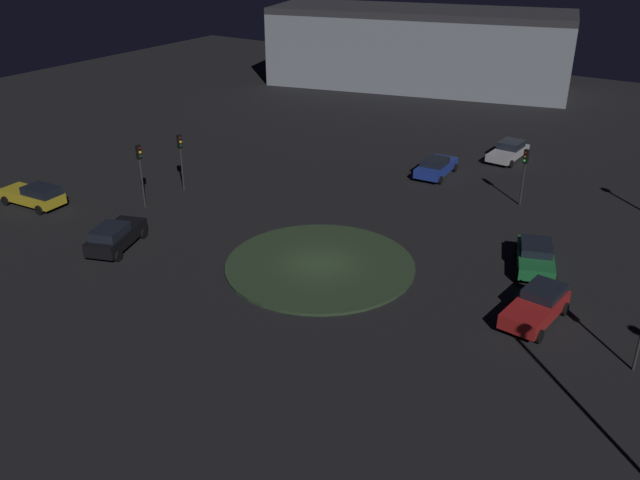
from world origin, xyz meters
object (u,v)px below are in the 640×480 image
Objects in this scene: car_green at (536,256)px; traffic_light_northeast at (525,166)px; car_blue at (436,167)px; car_silver at (509,151)px; car_yellow at (34,195)px; car_red at (537,306)px; traffic_light_west_near at (140,164)px; store_building at (418,48)px; traffic_light_west at (181,151)px; car_black at (115,236)px.

traffic_light_northeast is at bearing -176.20° from car_green.
car_silver is at bearing -29.20° from car_blue.
car_yellow is at bearing -32.90° from traffic_light_northeast.
car_yellow is 1.05× the size of car_red.
traffic_light_west_near is at bearing -152.74° from car_yellow.
car_green is 1.08× the size of car_blue.
car_red is 49.82m from store_building.
store_building is (-17.34, 19.69, 3.54)m from car_silver.
store_building is (-21.09, 28.52, 1.49)m from traffic_light_northeast.
traffic_light_west is 1.04× the size of traffic_light_northeast.
traffic_light_northeast reaches higher than car_black.
store_building is (-14.00, 26.31, 3.53)m from car_blue.
traffic_light_west is (-3.15, 9.08, 2.05)m from car_black.
car_red is 14.78m from traffic_light_northeast.
store_building reaches higher than car_blue.
car_silver is 1.05× the size of car_red.
car_yellow is 46.68m from store_building.
traffic_light_west is (-26.00, 3.60, 2.09)m from car_red.
car_red is 1.00× the size of car_blue.
car_blue is (20.13, 19.84, -0.06)m from car_yellow.
car_blue reaches higher than car_silver.
car_blue is (-10.61, 10.74, -0.05)m from car_green.
car_blue is 0.13× the size of store_building.
car_green is at bearing 109.97° from store_building.
car_black reaches higher than car_silver.
car_black reaches higher than car_blue.
store_building is at bearing 107.74° from traffic_light_west.
car_blue is at bearing -23.31° from car_silver.
car_green is 15.10m from car_blue.
car_blue is 21.31m from traffic_light_west_near.
car_silver is at bearing -151.95° from car_red.
car_green is at bearing 26.19° from car_silver.
car_red is 1.03× the size of traffic_light_west_near.
traffic_light_northeast is (-3.52, 8.53, 1.99)m from car_green.
traffic_light_west_near is (-17.14, -22.69, 2.35)m from car_silver.
car_silver is at bearing 65.32° from traffic_light_west.
car_silver is 9.81m from traffic_light_northeast.
car_black reaches higher than car_green.
traffic_light_west_near is at bearing -72.49° from traffic_light_west.
car_green is at bearing -167.05° from car_yellow.
traffic_light_west is (-13.80, -12.34, 2.14)m from car_blue.
car_green is 9.44m from traffic_light_northeast.
store_building is at bearing -119.36° from traffic_light_northeast.
car_black is 0.14× the size of store_building.
store_building reaches higher than traffic_light_northeast.
car_black is at bearing -53.39° from traffic_light_west.
car_silver is 25.64m from traffic_light_west.
traffic_light_west is at bearing 129.38° from car_blue.
car_silver is at bearing 117.75° from store_building.
car_black is 1.08× the size of traffic_light_west_near.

